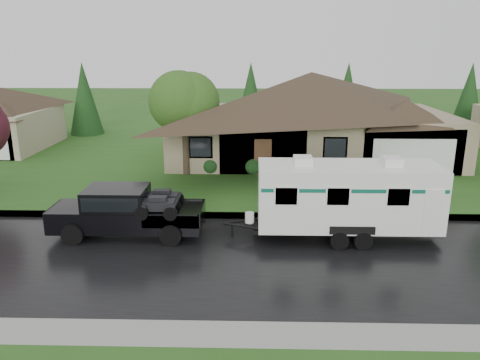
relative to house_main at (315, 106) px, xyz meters
The scene contains 9 objects.
ground 14.48m from the house_main, 99.41° to the right, with size 140.00×140.00×0.00m, color #29551A.
road 16.40m from the house_main, 98.24° to the right, with size 140.00×8.00×0.01m, color black.
curb 12.32m from the house_main, 101.19° to the right, with size 140.00×0.50×0.15m, color gray.
lawn 4.36m from the house_main, 153.11° to the left, with size 140.00×26.00×0.15m, color #29551A.
house_main is the anchor object (origin of this frame).
tree_left_green 9.34m from the house_main, 148.93° to the right, with size 3.50×3.50×5.80m.
shrub_row 5.42m from the house_main, 93.69° to the right, with size 13.60×1.00×1.00m.
pickup_truck 16.76m from the house_main, 123.87° to the right, with size 5.95×2.26×1.98m.
travel_trailer 13.89m from the house_main, 91.77° to the right, with size 7.34×2.58×3.29m.
Camera 1 is at (-1.88, -17.37, 7.32)m, focal length 35.00 mm.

